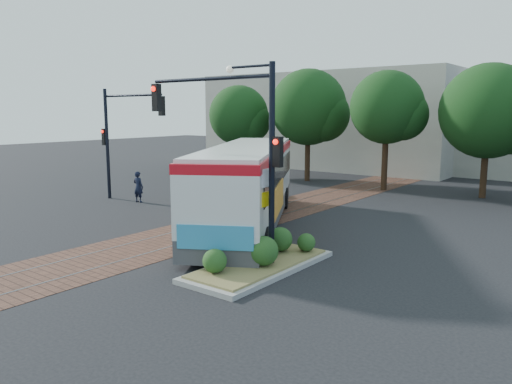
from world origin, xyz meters
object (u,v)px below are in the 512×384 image
at_px(city_bus, 248,182).
at_px(signal_pole_left, 119,129).
at_px(parked_car, 248,184).
at_px(signal_pole_main, 239,132).
at_px(traffic_island, 262,258).
at_px(officer, 138,187).

relative_size(city_bus, signal_pole_left, 2.05).
bearing_deg(parked_car, city_bus, -147.08).
bearing_deg(signal_pole_main, traffic_island, -5.36).
relative_size(traffic_island, signal_pole_main, 0.87).
xyz_separation_m(signal_pole_left, officer, (1.17, 0.17, -3.04)).
bearing_deg(traffic_island, signal_pole_left, 159.64).
distance_m(officer, parked_car, 6.28).
height_order(signal_pole_left, officer, signal_pole_left).
distance_m(traffic_island, signal_pole_left, 14.50).
bearing_deg(city_bus, signal_pole_main, -84.12).
bearing_deg(signal_pole_main, officer, 155.81).
xyz_separation_m(city_bus, officer, (-8.06, 0.79, -1.06)).
relative_size(signal_pole_left, parked_car, 1.44).
distance_m(city_bus, signal_pole_main, 5.62).
height_order(city_bus, signal_pole_left, signal_pole_left).
distance_m(city_bus, signal_pole_left, 9.46).
bearing_deg(officer, traffic_island, 148.86).
distance_m(city_bus, officer, 8.17).
distance_m(city_bus, traffic_island, 6.02).
relative_size(city_bus, signal_pole_main, 2.05).
bearing_deg(parked_car, signal_pole_main, -148.22).
bearing_deg(signal_pole_left, parked_car, 53.02).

